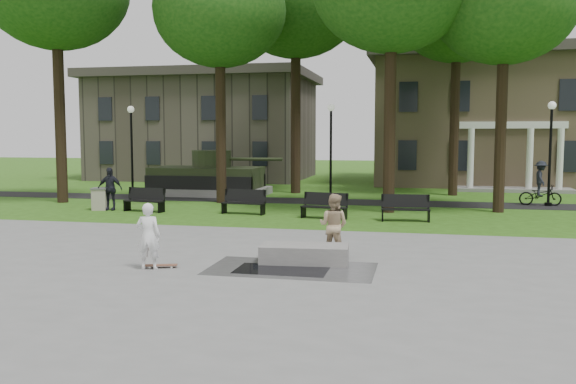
{
  "coord_description": "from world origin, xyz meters",
  "views": [
    {
      "loc": [
        4.75,
        -17.13,
        3.24
      ],
      "look_at": [
        0.62,
        1.92,
        1.4
      ],
      "focal_mm": 38.0,
      "sensor_mm": 36.0,
      "label": 1
    }
  ],
  "objects_px": {
    "friend_watching": "(333,225)",
    "cyclist": "(541,187)",
    "concrete_block": "(305,254)",
    "skateboarder": "(148,236)",
    "trash_bin": "(100,199)",
    "park_bench_0": "(145,199)"
  },
  "relations": [
    {
      "from": "friend_watching",
      "to": "cyclist",
      "type": "xyz_separation_m",
      "value": [
        7.62,
        13.74,
        -0.01
      ]
    },
    {
      "from": "concrete_block",
      "to": "skateboarder",
      "type": "relative_size",
      "value": 1.37
    },
    {
      "from": "friend_watching",
      "to": "cyclist",
      "type": "distance_m",
      "value": 15.71
    },
    {
      "from": "friend_watching",
      "to": "trash_bin",
      "type": "relative_size",
      "value": 1.74
    },
    {
      "from": "friend_watching",
      "to": "park_bench_0",
      "type": "bearing_deg",
      "value": -26.92
    },
    {
      "from": "skateboarder",
      "to": "friend_watching",
      "type": "distance_m",
      "value": 4.8
    },
    {
      "from": "cyclist",
      "to": "park_bench_0",
      "type": "height_order",
      "value": "cyclist"
    },
    {
      "from": "concrete_block",
      "to": "cyclist",
      "type": "xyz_separation_m",
      "value": [
        8.22,
        14.66,
        0.6
      ]
    },
    {
      "from": "concrete_block",
      "to": "skateboarder",
      "type": "xyz_separation_m",
      "value": [
        -3.5,
        -1.56,
        0.58
      ]
    },
    {
      "from": "cyclist",
      "to": "friend_watching",
      "type": "bearing_deg",
      "value": 152.07
    },
    {
      "from": "concrete_block",
      "to": "cyclist",
      "type": "relative_size",
      "value": 1.07
    },
    {
      "from": "trash_bin",
      "to": "friend_watching",
      "type": "bearing_deg",
      "value": -35.32
    },
    {
      "from": "concrete_block",
      "to": "trash_bin",
      "type": "height_order",
      "value": "trash_bin"
    },
    {
      "from": "skateboarder",
      "to": "friend_watching",
      "type": "height_order",
      "value": "friend_watching"
    },
    {
      "from": "cyclist",
      "to": "trash_bin",
      "type": "relative_size",
      "value": 2.14
    },
    {
      "from": "friend_watching",
      "to": "trash_bin",
      "type": "xyz_separation_m",
      "value": [
        -11.25,
        7.97,
        -0.37
      ]
    },
    {
      "from": "friend_watching",
      "to": "park_bench_0",
      "type": "distance_m",
      "value": 12.11
    },
    {
      "from": "cyclist",
      "to": "park_bench_0",
      "type": "xyz_separation_m",
      "value": [
        -16.77,
        -5.81,
        -0.32
      ]
    },
    {
      "from": "concrete_block",
      "to": "friend_watching",
      "type": "height_order",
      "value": "friend_watching"
    },
    {
      "from": "friend_watching",
      "to": "trash_bin",
      "type": "height_order",
      "value": "friend_watching"
    },
    {
      "from": "cyclist",
      "to": "trash_bin",
      "type": "bearing_deg",
      "value": 108.08
    },
    {
      "from": "park_bench_0",
      "to": "trash_bin",
      "type": "distance_m",
      "value": 2.1
    }
  ]
}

